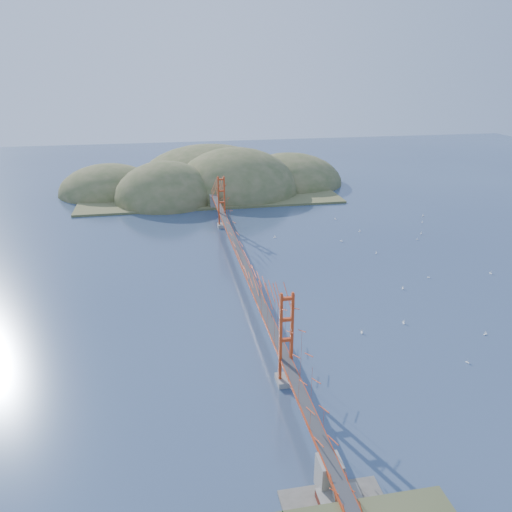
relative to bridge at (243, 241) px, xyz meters
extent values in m
plane|color=#334666|center=(0.00, -0.18, -7.01)|extent=(320.00, 320.00, 0.00)
cube|color=gray|center=(0.00, -30.18, -6.66)|extent=(2.00, 2.40, 0.70)
cube|color=gray|center=(0.00, 29.82, -6.66)|extent=(2.00, 2.40, 0.70)
cube|color=#B63514|center=(0.00, -0.18, -3.71)|extent=(1.40, 92.00, 0.16)
cube|color=#B63514|center=(0.00, -0.18, -3.91)|extent=(1.33, 92.00, 0.24)
cube|color=#38383A|center=(0.00, -0.18, -3.61)|extent=(1.19, 92.00, 0.03)
cube|color=gray|center=(0.00, -46.18, -5.36)|extent=(2.00, 2.20, 3.30)
cube|color=gray|center=(0.00, 45.82, -5.36)|extent=(2.20, 2.60, 3.30)
cube|color=gray|center=(0.00, -48.18, -5.53)|extent=(0.50, 0.70, 2.95)
cube|color=#59544C|center=(0.00, -48.68, -6.89)|extent=(9.00, 6.00, 0.24)
cube|color=maroon|center=(0.40, -47.98, -6.39)|extent=(3.70, 2.30, 0.75)
cube|color=gray|center=(0.40, -47.98, -5.97)|extent=(3.70, 2.30, 0.10)
cylinder|color=white|center=(0.40, -47.98, -5.52)|extent=(0.03, 0.03, 1.00)
cube|color=olive|center=(0.00, 63.82, -6.76)|extent=(70.00, 40.00, 0.60)
ellipsoid|color=olive|center=(-12.00, 55.82, -7.01)|extent=(28.00, 28.00, 21.00)
ellipsoid|color=olive|center=(8.00, 61.82, -7.01)|extent=(36.00, 36.00, 25.00)
ellipsoid|color=olive|center=(26.00, 69.82, -7.01)|extent=(32.00, 32.00, 18.00)
ellipsoid|color=olive|center=(-28.00, 67.82, -7.01)|extent=(28.00, 28.00, 16.00)
ellipsoid|color=olive|center=(2.00, 77.82, -7.01)|extent=(44.00, 44.00, 22.00)
cube|color=white|center=(25.41, -8.67, -6.94)|extent=(0.44, 0.63, 0.11)
cylinder|color=white|center=(25.41, -8.67, -6.61)|extent=(0.02, 0.02, 0.66)
cube|color=white|center=(29.88, -24.64, -6.95)|extent=(0.60, 0.33, 0.10)
cylinder|color=white|center=(29.88, -24.64, -6.63)|extent=(0.02, 0.02, 0.63)
cube|color=white|center=(29.54, 20.76, -6.95)|extent=(0.58, 0.19, 0.10)
cylinder|color=white|center=(29.54, 20.76, -6.63)|extent=(0.02, 0.02, 0.63)
cube|color=white|center=(49.07, 28.98, -6.94)|extent=(0.66, 0.39, 0.11)
cylinder|color=white|center=(49.07, 28.98, -6.60)|extent=(0.02, 0.02, 0.68)
cube|color=white|center=(20.25, -19.55, -6.94)|extent=(0.33, 0.66, 0.11)
cylinder|color=white|center=(20.25, -19.55, -6.60)|extent=(0.02, 0.02, 0.68)
cube|color=white|center=(27.68, 7.48, -6.95)|extent=(0.51, 0.54, 0.10)
cylinder|color=white|center=(27.68, 7.48, -6.64)|extent=(0.02, 0.02, 0.61)
cube|color=white|center=(31.93, -5.25, -6.96)|extent=(0.47, 0.41, 0.09)
cylinder|color=white|center=(31.93, -5.25, -6.70)|extent=(0.01, 0.01, 0.52)
cube|color=white|center=(46.36, 24.28, -6.96)|extent=(0.38, 0.50, 0.09)
cylinder|color=white|center=(46.36, 24.28, -6.69)|extent=(0.01, 0.01, 0.53)
cube|color=white|center=(42.05, 16.66, -6.94)|extent=(0.63, 0.45, 0.11)
cylinder|color=white|center=(42.05, 16.66, -6.61)|extent=(0.02, 0.02, 0.66)
cube|color=white|center=(13.25, -21.02, -6.94)|extent=(0.37, 0.64, 0.11)
cylinder|color=white|center=(13.25, -21.02, -6.61)|extent=(0.02, 0.02, 0.67)
cube|color=white|center=(39.51, 13.54, -6.95)|extent=(0.44, 0.48, 0.09)
cylinder|color=white|center=(39.51, 13.54, -6.69)|extent=(0.01, 0.01, 0.54)
cube|color=white|center=(43.68, -5.70, -6.94)|extent=(0.25, 0.61, 0.11)
cylinder|color=white|center=(43.68, -5.70, -6.62)|extent=(0.02, 0.02, 0.64)
cube|color=white|center=(23.48, -30.44, -6.95)|extent=(0.36, 0.52, 0.09)
cylinder|color=white|center=(23.48, -30.44, -6.69)|extent=(0.01, 0.01, 0.54)
cube|color=white|center=(23.38, 15.43, -6.94)|extent=(0.47, 0.63, 0.11)
cylinder|color=white|center=(23.38, 15.43, -6.61)|extent=(0.02, 0.02, 0.67)
cube|color=white|center=(27.26, 30.59, -6.94)|extent=(0.45, 0.61, 0.11)
cylinder|color=white|center=(27.26, 30.59, -6.63)|extent=(0.02, 0.02, 0.64)
cube|color=white|center=(10.15, 20.31, -6.94)|extent=(0.64, 0.33, 0.11)
cylinder|color=white|center=(10.15, 20.31, -6.61)|extent=(0.02, 0.02, 0.67)
camera|label=1|loc=(-12.49, -77.91, 28.36)|focal=35.00mm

